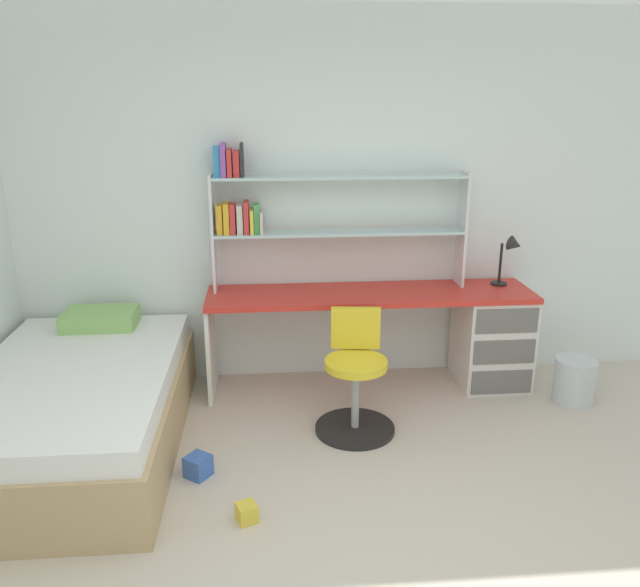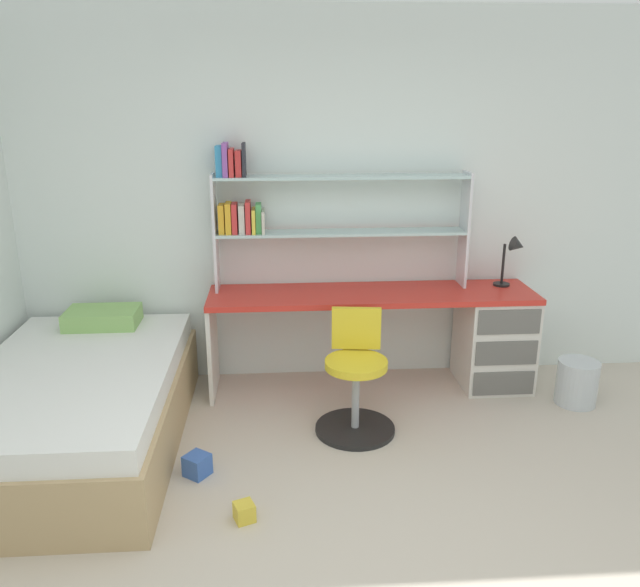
% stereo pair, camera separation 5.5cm
% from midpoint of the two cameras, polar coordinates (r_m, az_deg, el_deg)
% --- Properties ---
extents(room_shell, '(5.46, 5.92, 2.71)m').
position_cam_midpoint_polar(room_shell, '(3.47, -18.19, 4.40)').
color(room_shell, silver).
rests_on(room_shell, ground_plane).
extents(desk, '(2.35, 0.54, 0.74)m').
position_cam_midpoint_polar(desk, '(4.77, 11.92, -3.29)').
color(desk, red).
rests_on(desk, ground_plane).
extents(bookshelf_hutch, '(1.83, 0.22, 1.05)m').
position_cam_midpoint_polar(bookshelf_hutch, '(4.48, -2.23, 7.89)').
color(bookshelf_hutch, silver).
rests_on(bookshelf_hutch, desk).
extents(desk_lamp, '(0.20, 0.17, 0.38)m').
position_cam_midpoint_polar(desk_lamp, '(4.80, 16.72, 3.59)').
color(desk_lamp, black).
rests_on(desk_lamp, desk).
extents(swivel_chair, '(0.52, 0.52, 0.79)m').
position_cam_midpoint_polar(swivel_chair, '(4.08, 2.86, -8.33)').
color(swivel_chair, black).
rests_on(swivel_chair, ground_plane).
extents(bed_platform, '(1.22, 1.99, 0.65)m').
position_cam_midpoint_polar(bed_platform, '(4.17, -21.71, -9.72)').
color(bed_platform, tan).
rests_on(bed_platform, ground_plane).
extents(waste_bin, '(0.28, 0.28, 0.32)m').
position_cam_midpoint_polar(waste_bin, '(4.83, 21.86, -7.38)').
color(waste_bin, silver).
rests_on(waste_bin, ground_plane).
extents(toy_block_blue_0, '(0.18, 0.18, 0.13)m').
position_cam_midpoint_polar(toy_block_blue_0, '(3.79, -11.48, -15.16)').
color(toy_block_blue_0, '#3860B7').
rests_on(toy_block_blue_0, ground_plane).
extents(toy_block_yellow_2, '(0.13, 0.13, 0.10)m').
position_cam_midpoint_polar(toy_block_yellow_2, '(3.42, -7.18, -19.19)').
color(toy_block_yellow_2, gold).
rests_on(toy_block_yellow_2, ground_plane).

